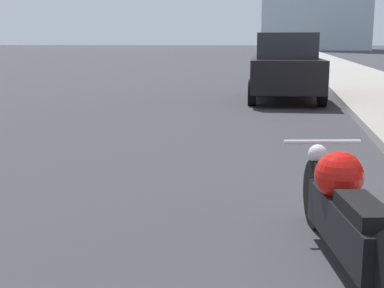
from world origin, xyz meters
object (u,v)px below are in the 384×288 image
(parked_car_white, at_px, (287,55))
(parked_car_black, at_px, (285,67))
(parked_car_green, at_px, (289,51))
(motorcycle, at_px, (346,214))

(parked_car_white, bearing_deg, parked_car_black, -94.94)
(parked_car_black, height_order, parked_car_green, parked_car_green)
(parked_car_black, height_order, parked_car_white, parked_car_black)
(parked_car_white, xyz_separation_m, parked_car_green, (0.21, 12.41, 0.01))
(parked_car_green, bearing_deg, parked_car_black, -90.01)
(motorcycle, bearing_deg, parked_car_green, 79.48)
(parked_car_black, bearing_deg, parked_car_green, 86.81)
(motorcycle, distance_m, parked_car_green, 35.57)
(motorcycle, height_order, parked_car_green, parked_car_green)
(parked_car_black, xyz_separation_m, parked_car_green, (0.29, 24.81, 0.01))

